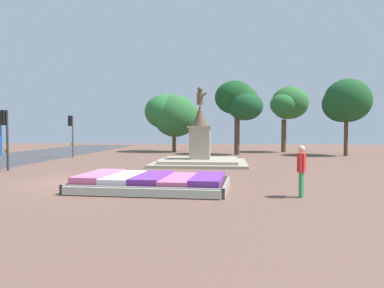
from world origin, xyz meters
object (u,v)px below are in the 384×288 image
object	(u,v)px
statue_monument	(200,152)
pedestrian_with_handbag	(301,168)
flower_planter	(151,183)
traffic_light_mid_block	(5,129)
traffic_light_far_corner	(71,129)

from	to	relation	value
statue_monument	pedestrian_with_handbag	world-z (taller)	statue_monument
flower_planter	traffic_light_mid_block	distance (m)	10.72
flower_planter	traffic_light_far_corner	size ratio (longest dim) A/B	1.76
statue_monument	traffic_light_far_corner	size ratio (longest dim) A/B	1.78
statue_monument	traffic_light_mid_block	size ratio (longest dim) A/B	1.79
flower_planter	statue_monument	size ratio (longest dim) A/B	0.99
traffic_light_mid_block	flower_planter	bearing A→B (deg)	-31.50
statue_monument	traffic_light_mid_block	distance (m)	11.10
flower_planter	statue_monument	world-z (taller)	statue_monument
statue_monument	traffic_light_mid_block	xyz separation A→B (m)	(-10.06, -4.45, 1.48)
traffic_light_mid_block	pedestrian_with_handbag	bearing A→B (deg)	-25.09
traffic_light_mid_block	pedestrian_with_handbag	xyz separation A→B (m)	(14.13, -6.62, -1.26)
flower_planter	traffic_light_mid_block	xyz separation A→B (m)	(-8.99, 5.51, 1.98)
traffic_light_mid_block	pedestrian_with_handbag	world-z (taller)	traffic_light_mid_block
flower_planter	traffic_light_far_corner	world-z (taller)	traffic_light_far_corner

